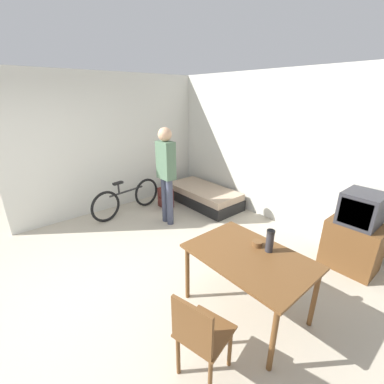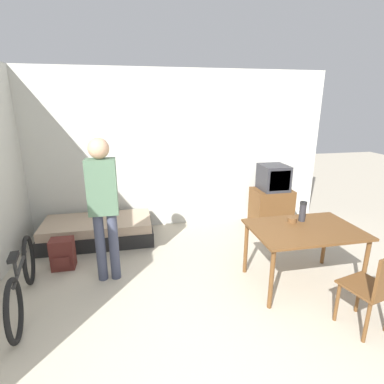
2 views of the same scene
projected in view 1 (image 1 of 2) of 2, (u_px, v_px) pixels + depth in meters
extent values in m
plane|color=#B2A893|center=(89.00, 298.00, 3.09)|extent=(20.00, 20.00, 0.00)
cube|color=silver|center=(270.00, 149.00, 4.73)|extent=(5.67, 0.06, 2.70)
cube|color=silver|center=(123.00, 143.00, 5.34)|extent=(0.06, 4.48, 2.70)
cube|color=black|center=(203.00, 199.00, 5.73)|extent=(1.71, 0.82, 0.23)
cube|color=tan|center=(204.00, 191.00, 5.66)|extent=(1.66, 0.79, 0.14)
cube|color=brown|center=(352.00, 245.00, 3.54)|extent=(0.66, 0.50, 0.69)
cube|color=#2D2D33|center=(362.00, 208.00, 3.34)|extent=(0.44, 0.49, 0.44)
cube|color=black|center=(355.00, 214.00, 3.19)|extent=(0.36, 0.01, 0.34)
cube|color=brown|center=(249.00, 256.00, 2.67)|extent=(1.26, 0.86, 0.03)
cylinder|color=brown|center=(187.00, 273.00, 2.98)|extent=(0.05, 0.05, 0.70)
cylinder|color=brown|center=(273.00, 340.00, 2.17)|extent=(0.05, 0.05, 0.70)
cylinder|color=brown|center=(230.00, 250.00, 3.43)|extent=(0.05, 0.05, 0.70)
cylinder|color=brown|center=(314.00, 298.00, 2.61)|extent=(0.05, 0.05, 0.70)
cube|color=brown|center=(205.00, 331.00, 2.14)|extent=(0.49, 0.49, 0.02)
cube|color=brown|center=(192.00, 327.00, 1.92)|extent=(0.37, 0.12, 0.41)
cylinder|color=brown|center=(230.00, 347.00, 2.25)|extent=(0.04, 0.04, 0.44)
cylinder|color=brown|center=(200.00, 329.00, 2.43)|extent=(0.04, 0.04, 0.44)
cylinder|color=brown|center=(210.00, 378.00, 2.01)|extent=(0.04, 0.04, 0.44)
cylinder|color=brown|center=(178.00, 355.00, 2.18)|extent=(0.04, 0.04, 0.44)
torus|color=black|center=(146.00, 192.00, 5.56)|extent=(0.15, 0.61, 0.61)
torus|color=black|center=(106.00, 207.00, 4.85)|extent=(0.15, 0.61, 0.61)
cylinder|color=black|center=(127.00, 191.00, 5.14)|extent=(0.16, 0.77, 0.04)
cylinder|color=black|center=(119.00, 189.00, 4.98)|extent=(0.04, 0.04, 0.20)
cube|color=black|center=(118.00, 183.00, 4.94)|extent=(0.11, 0.21, 0.04)
cylinder|color=#3D4256|center=(165.00, 200.00, 4.82)|extent=(0.12, 0.12, 0.88)
cylinder|color=#3D4256|center=(170.00, 202.00, 4.71)|extent=(0.12, 0.12, 0.88)
cube|color=#4C6B51|center=(166.00, 160.00, 4.49)|extent=(0.34, 0.20, 0.66)
sphere|color=tan|center=(165.00, 134.00, 4.33)|extent=(0.24, 0.24, 0.24)
cylinder|color=#2D2D33|center=(270.00, 241.00, 2.68)|extent=(0.08, 0.08, 0.25)
cylinder|color=black|center=(271.00, 232.00, 2.65)|extent=(0.08, 0.08, 0.03)
cylinder|color=brown|center=(257.00, 244.00, 2.81)|extent=(0.11, 0.11, 0.06)
cube|color=#56231E|center=(166.00, 198.00, 5.52)|extent=(0.30, 0.21, 0.42)
cube|color=#56231E|center=(161.00, 202.00, 5.47)|extent=(0.21, 0.03, 0.15)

